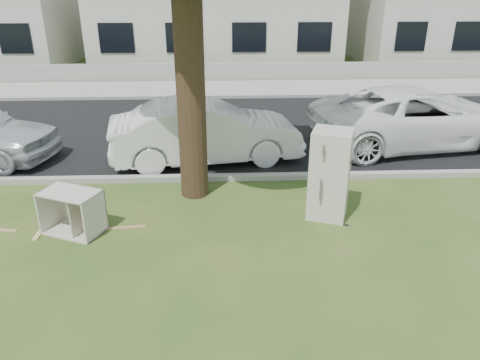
{
  "coord_description": "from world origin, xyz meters",
  "views": [
    {
      "loc": [
        0.16,
        -6.75,
        4.1
      ],
      "look_at": [
        0.46,
        0.6,
        0.82
      ],
      "focal_mm": 35.0,
      "sensor_mm": 36.0,
      "label": 1
    }
  ],
  "objects_px": {
    "fridge": "(330,174)",
    "cabinet": "(72,212)",
    "car_center": "(206,132)",
    "car_right": "(417,117)"
  },
  "relations": [
    {
      "from": "cabinet",
      "to": "car_right",
      "type": "relative_size",
      "value": 0.18
    },
    {
      "from": "car_center",
      "to": "car_right",
      "type": "relative_size",
      "value": 0.83
    },
    {
      "from": "fridge",
      "to": "car_center",
      "type": "xyz_separation_m",
      "value": [
        -2.26,
        2.81,
        -0.09
      ]
    },
    {
      "from": "car_center",
      "to": "cabinet",
      "type": "bearing_deg",
      "value": 136.19
    },
    {
      "from": "fridge",
      "to": "cabinet",
      "type": "relative_size",
      "value": 1.69
    },
    {
      "from": "cabinet",
      "to": "car_center",
      "type": "relative_size",
      "value": 0.22
    },
    {
      "from": "fridge",
      "to": "cabinet",
      "type": "height_order",
      "value": "fridge"
    },
    {
      "from": "fridge",
      "to": "car_center",
      "type": "bearing_deg",
      "value": 148.49
    },
    {
      "from": "fridge",
      "to": "car_center",
      "type": "relative_size",
      "value": 0.37
    },
    {
      "from": "fridge",
      "to": "car_right",
      "type": "height_order",
      "value": "fridge"
    }
  ]
}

